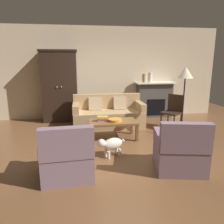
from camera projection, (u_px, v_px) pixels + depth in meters
The scene contains 15 objects.
ground_plane at pixel (120, 145), 4.70m from camera, with size 9.60×9.60×0.00m, color brown.
back_wall at pixel (106, 73), 6.84m from camera, with size 7.20×0.10×2.80m, color beige.
fireplace at pixel (154, 99), 7.01m from camera, with size 1.26×0.48×1.12m.
armoire at pixel (60, 86), 6.41m from camera, with size 1.06×0.57×2.09m.
couch at pixel (108, 115), 6.03m from camera, with size 1.92×0.85×0.86m.
coffee_table at pixel (113, 123), 5.03m from camera, with size 1.10×0.60×0.42m.
fruit_bowl at pixel (115, 120), 4.99m from camera, with size 0.32×0.32×0.05m, color orange.
book_stack at pixel (103, 119), 4.99m from camera, with size 0.26×0.19×0.11m.
mantel_vase_bronze at pixel (144, 78), 6.78m from camera, with size 0.10×0.10×0.26m, color olive.
mantel_vase_cream at pixel (150, 77), 6.80m from camera, with size 0.13×0.13×0.30m, color beige.
armchair_near_left at pixel (67, 158), 3.34m from camera, with size 0.82×0.82×0.88m.
armchair_near_right at pixel (180, 152), 3.56m from camera, with size 0.90×0.91×0.88m.
side_chair_wooden at pixel (173, 109), 5.81m from camera, with size 0.62×0.62×0.90m.
floor_lamp at pixel (185, 77), 4.99m from camera, with size 0.36×0.36×1.65m.
dog at pixel (111, 144), 4.07m from camera, with size 0.54×0.34×0.39m.
Camera 1 is at (-0.80, -4.35, 1.76)m, focal length 34.85 mm.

